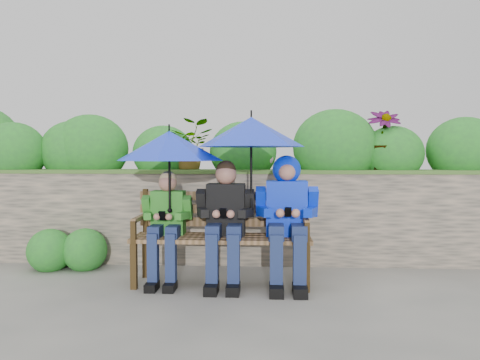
# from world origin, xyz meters

# --- Properties ---
(ground) EXTENTS (60.00, 60.00, 0.00)m
(ground) POSITION_xyz_m (0.00, 0.00, 0.00)
(ground) COLOR #5A5B57
(ground) RESTS_ON ground
(garden_backdrop) EXTENTS (8.00, 2.88, 1.86)m
(garden_backdrop) POSITION_xyz_m (-0.12, 1.58, 0.65)
(garden_backdrop) COLOR #4F4C45
(garden_backdrop) RESTS_ON ground
(park_bench) EXTENTS (1.63, 0.48, 0.86)m
(park_bench) POSITION_xyz_m (-0.15, -0.08, 0.49)
(park_bench) COLOR #342410
(park_bench) RESTS_ON ground
(boy_left) EXTENTS (0.45, 0.53, 1.04)m
(boy_left) POSITION_xyz_m (-0.67, -0.15, 0.59)
(boy_left) COLOR #377125
(boy_left) RESTS_ON ground
(boy_middle) EXTENTS (0.53, 0.61, 1.14)m
(boy_middle) POSITION_xyz_m (-0.12, -0.16, 0.63)
(boy_middle) COLOR black
(boy_middle) RESTS_ON ground
(boy_right) EXTENTS (0.56, 0.68, 1.19)m
(boy_right) POSITION_xyz_m (0.44, -0.15, 0.69)
(boy_right) COLOR #0B38E1
(boy_right) RESTS_ON ground
(umbrella_left) EXTENTS (0.98, 0.98, 0.81)m
(umbrella_left) POSITION_xyz_m (-0.63, -0.19, 1.27)
(umbrella_left) COLOR #132FD8
(umbrella_left) RESTS_ON ground
(umbrella_right) EXTENTS (0.96, 0.96, 0.91)m
(umbrella_right) POSITION_xyz_m (0.12, -0.17, 1.40)
(umbrella_right) COLOR #132FD8
(umbrella_right) RESTS_ON ground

